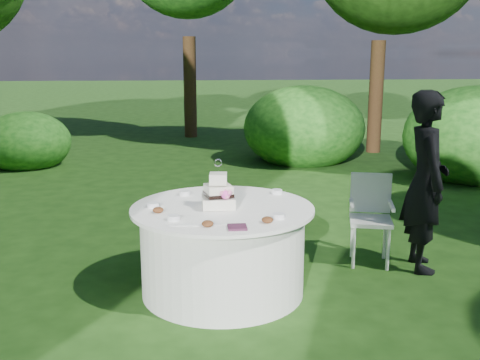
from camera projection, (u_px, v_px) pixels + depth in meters
name	position (u px, v px, depth m)	size (l,w,h in m)	color
ground	(223.00, 291.00, 4.93)	(80.00, 80.00, 0.00)	#18370F
napkins	(237.00, 227.00, 4.17)	(0.14, 0.14, 0.02)	#451D35
feather_plume	(198.00, 225.00, 4.23)	(0.48, 0.07, 0.01)	white
guest	(426.00, 181.00, 5.30)	(0.63, 0.41, 1.72)	black
table	(223.00, 249.00, 4.84)	(1.56, 1.56, 0.77)	silver
cake	(219.00, 194.00, 4.71)	(0.27, 0.28, 0.41)	silver
chair	(371.00, 211.00, 5.55)	(0.49, 0.48, 0.88)	silver
votives	(214.00, 204.00, 4.77)	(1.22, 0.91, 0.04)	white
petal_cups	(210.00, 218.00, 4.36)	(0.94, 0.50, 0.05)	#562D16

